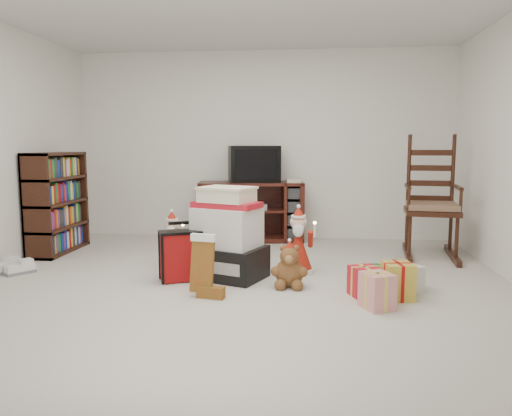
{
  "coord_description": "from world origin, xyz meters",
  "views": [
    {
      "loc": [
        0.64,
        -4.24,
        1.27
      ],
      "look_at": [
        0.12,
        0.6,
        0.64
      ],
      "focal_mm": 35.0,
      "sensor_mm": 36.0,
      "label": 1
    }
  ],
  "objects_px": {
    "mrs_claus_figurine": "(172,246)",
    "sneaker_pair": "(14,268)",
    "teddy_bear": "(289,269)",
    "santa_figurine": "(298,247)",
    "rocking_chair": "(430,213)",
    "bookshelf": "(57,204)",
    "red_suitcase": "(181,256)",
    "crt_television": "(254,164)",
    "gift_cluster": "(379,281)",
    "tv_stand": "(251,211)",
    "gift_pile": "(227,239)"
  },
  "relations": [
    {
      "from": "mrs_claus_figurine",
      "to": "sneaker_pair",
      "type": "height_order",
      "value": "mrs_claus_figurine"
    },
    {
      "from": "teddy_bear",
      "to": "santa_figurine",
      "type": "relative_size",
      "value": 0.57
    },
    {
      "from": "rocking_chair",
      "to": "santa_figurine",
      "type": "distance_m",
      "value": 1.74
    },
    {
      "from": "bookshelf",
      "to": "red_suitcase",
      "type": "bearing_deg",
      "value": -31.78
    },
    {
      "from": "crt_television",
      "to": "mrs_claus_figurine",
      "type": "bearing_deg",
      "value": -127.0
    },
    {
      "from": "crt_television",
      "to": "santa_figurine",
      "type": "bearing_deg",
      "value": -82.77
    },
    {
      "from": "red_suitcase",
      "to": "crt_television",
      "type": "bearing_deg",
      "value": 53.53
    },
    {
      "from": "teddy_bear",
      "to": "gift_cluster",
      "type": "bearing_deg",
      "value": -12.24
    },
    {
      "from": "sneaker_pair",
      "to": "gift_cluster",
      "type": "height_order",
      "value": "gift_cluster"
    },
    {
      "from": "santa_figurine",
      "to": "sneaker_pair",
      "type": "relative_size",
      "value": 1.69
    },
    {
      "from": "red_suitcase",
      "to": "santa_figurine",
      "type": "relative_size",
      "value": 0.83
    },
    {
      "from": "sneaker_pair",
      "to": "tv_stand",
      "type": "bearing_deg",
      "value": 62.25
    },
    {
      "from": "gift_pile",
      "to": "teddy_bear",
      "type": "distance_m",
      "value": 0.68
    },
    {
      "from": "tv_stand",
      "to": "sneaker_pair",
      "type": "xyz_separation_m",
      "value": [
        -2.15,
        -1.92,
        -0.34
      ]
    },
    {
      "from": "rocking_chair",
      "to": "gift_cluster",
      "type": "height_order",
      "value": "rocking_chair"
    },
    {
      "from": "bookshelf",
      "to": "mrs_claus_figurine",
      "type": "height_order",
      "value": "bookshelf"
    },
    {
      "from": "teddy_bear",
      "to": "mrs_claus_figurine",
      "type": "bearing_deg",
      "value": 154.75
    },
    {
      "from": "tv_stand",
      "to": "gift_pile",
      "type": "xyz_separation_m",
      "value": [
        -0.01,
        -1.87,
        -0.02
      ]
    },
    {
      "from": "rocking_chair",
      "to": "santa_figurine",
      "type": "relative_size",
      "value": 2.17
    },
    {
      "from": "crt_television",
      "to": "rocking_chair",
      "type": "bearing_deg",
      "value": -32.55
    },
    {
      "from": "tv_stand",
      "to": "crt_television",
      "type": "relative_size",
      "value": 1.93
    },
    {
      "from": "tv_stand",
      "to": "rocking_chair",
      "type": "xyz_separation_m",
      "value": [
        2.13,
        -0.68,
        0.1
      ]
    },
    {
      "from": "rocking_chair",
      "to": "crt_television",
      "type": "bearing_deg",
      "value": 168.04
    },
    {
      "from": "gift_pile",
      "to": "sneaker_pair",
      "type": "distance_m",
      "value": 2.16
    },
    {
      "from": "gift_pile",
      "to": "crt_television",
      "type": "height_order",
      "value": "crt_television"
    },
    {
      "from": "rocking_chair",
      "to": "sneaker_pair",
      "type": "height_order",
      "value": "rocking_chair"
    },
    {
      "from": "mrs_claus_figurine",
      "to": "red_suitcase",
      "type": "bearing_deg",
      "value": -66.21
    },
    {
      "from": "bookshelf",
      "to": "mrs_claus_figurine",
      "type": "relative_size",
      "value": 1.98
    },
    {
      "from": "crt_television",
      "to": "red_suitcase",
      "type": "bearing_deg",
      "value": -116.3
    },
    {
      "from": "rocking_chair",
      "to": "gift_pile",
      "type": "relative_size",
      "value": 1.69
    },
    {
      "from": "tv_stand",
      "to": "crt_television",
      "type": "bearing_deg",
      "value": 29.95
    },
    {
      "from": "santa_figurine",
      "to": "mrs_claus_figurine",
      "type": "height_order",
      "value": "santa_figurine"
    },
    {
      "from": "bookshelf",
      "to": "teddy_bear",
      "type": "distance_m",
      "value": 3.05
    },
    {
      "from": "bookshelf",
      "to": "red_suitcase",
      "type": "distance_m",
      "value": 2.1
    },
    {
      "from": "teddy_bear",
      "to": "santa_figurine",
      "type": "distance_m",
      "value": 0.53
    },
    {
      "from": "tv_stand",
      "to": "rocking_chair",
      "type": "relative_size",
      "value": 0.98
    },
    {
      "from": "sneaker_pair",
      "to": "gift_cluster",
      "type": "relative_size",
      "value": 0.49
    },
    {
      "from": "crt_television",
      "to": "gift_cluster",
      "type": "bearing_deg",
      "value": -73.97
    },
    {
      "from": "gift_cluster",
      "to": "tv_stand",
      "type": "bearing_deg",
      "value": 120.79
    },
    {
      "from": "tv_stand",
      "to": "gift_cluster",
      "type": "xyz_separation_m",
      "value": [
        1.36,
        -2.28,
        -0.27
      ]
    },
    {
      "from": "teddy_bear",
      "to": "red_suitcase",
      "type": "bearing_deg",
      "value": 174.87
    },
    {
      "from": "santa_figurine",
      "to": "crt_television",
      "type": "distance_m",
      "value": 1.9
    },
    {
      "from": "santa_figurine",
      "to": "crt_television",
      "type": "height_order",
      "value": "crt_television"
    },
    {
      "from": "bookshelf",
      "to": "santa_figurine",
      "type": "height_order",
      "value": "bookshelf"
    },
    {
      "from": "tv_stand",
      "to": "teddy_bear",
      "type": "xyz_separation_m",
      "value": [
        0.59,
        -2.12,
        -0.22
      ]
    },
    {
      "from": "teddy_bear",
      "to": "sneaker_pair",
      "type": "bearing_deg",
      "value": 175.87
    },
    {
      "from": "tv_stand",
      "to": "sneaker_pair",
      "type": "distance_m",
      "value": 2.9
    },
    {
      "from": "rocking_chair",
      "to": "mrs_claus_figurine",
      "type": "relative_size",
      "value": 2.42
    },
    {
      "from": "gift_pile",
      "to": "rocking_chair",
      "type": "bearing_deg",
      "value": 50.34
    },
    {
      "from": "crt_television",
      "to": "tv_stand",
      "type": "bearing_deg",
      "value": -156.26
    }
  ]
}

